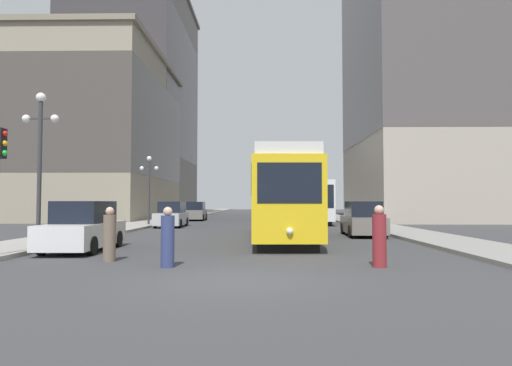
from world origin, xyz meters
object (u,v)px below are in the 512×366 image
at_px(parked_car_left_near, 84,228).
at_px(pedestrian_crossing_near, 168,239).
at_px(parked_car_left_mid, 172,215).
at_px(pedestrian_on_sidewalk, 110,236).
at_px(parked_car_right_far, 363,220).
at_px(pedestrian_crossing_far, 379,238).
at_px(streetcar, 278,196).
at_px(parked_car_left_far, 196,212).
at_px(transit_bus, 310,200).
at_px(lamp_post_left_far, 149,179).
at_px(lamp_post_left_near, 40,145).

xyz_separation_m(parked_car_left_near, pedestrian_crossing_near, (4.00, -4.11, -0.07)).
bearing_deg(parked_car_left_mid, pedestrian_on_sidewalk, -84.82).
relative_size(parked_car_right_far, pedestrian_on_sidewalk, 2.62).
bearing_deg(pedestrian_crossing_far, streetcar, 123.75).
bearing_deg(parked_car_right_far, parked_car_left_far, -57.07).
xyz_separation_m(transit_bus, pedestrian_crossing_far, (-0.83, -26.30, -1.16)).
bearing_deg(pedestrian_on_sidewalk, parked_car_left_far, 52.44).
height_order(parked_car_left_near, parked_car_left_mid, same).
distance_m(parked_car_left_mid, parked_car_left_far, 11.34).
relative_size(parked_car_right_far, lamp_post_left_far, 0.85).
bearing_deg(parked_car_right_far, lamp_post_left_far, -32.13).
height_order(parked_car_left_mid, pedestrian_crossing_near, parked_car_left_mid).
bearing_deg(pedestrian_crossing_far, pedestrian_on_sidewalk, -168.39).
relative_size(parked_car_left_mid, pedestrian_on_sidewalk, 2.75).
distance_m(parked_car_left_mid, lamp_post_left_far, 3.39).
xyz_separation_m(pedestrian_on_sidewalk, lamp_post_left_near, (-3.88, 3.33, 3.19)).
bearing_deg(streetcar, parked_car_left_mid, 124.72).
bearing_deg(parked_car_left_near, pedestrian_crossing_far, -23.10).
bearing_deg(pedestrian_crossing_far, transit_bus, 107.54).
distance_m(parked_car_left_near, lamp_post_left_far, 16.88).
distance_m(pedestrian_crossing_far, pedestrian_on_sidewalk, 7.91).
xyz_separation_m(parked_car_left_near, lamp_post_left_near, (-1.90, 0.41, 3.11)).
bearing_deg(lamp_post_left_far, parked_car_left_mid, -25.00).
relative_size(parked_car_left_near, parked_car_right_far, 1.06).
bearing_deg(parked_car_left_near, transit_bus, 63.51).
xyz_separation_m(pedestrian_crossing_near, lamp_post_left_near, (-5.90, 4.52, 3.18)).
height_order(streetcar, pedestrian_on_sidewalk, streetcar).
height_order(parked_car_left_mid, pedestrian_crossing_far, parked_car_left_mid).
bearing_deg(transit_bus, lamp_post_left_near, -119.36).
height_order(streetcar, pedestrian_crossing_near, streetcar).
relative_size(transit_bus, pedestrian_crossing_far, 7.22).
height_order(pedestrian_on_sidewalk, lamp_post_left_far, lamp_post_left_far).
distance_m(transit_bus, parked_car_right_far, 15.17).
distance_m(parked_car_left_near, lamp_post_left_near, 3.67).
relative_size(parked_car_left_near, lamp_post_left_far, 0.90).
height_order(transit_bus, pedestrian_on_sidewalk, transit_bus).
distance_m(parked_car_left_mid, lamp_post_left_near, 15.69).
bearing_deg(streetcar, parked_car_right_far, 18.37).
bearing_deg(transit_bus, pedestrian_crossing_near, -103.68).
bearing_deg(parked_car_left_far, transit_bus, -25.20).
bearing_deg(lamp_post_left_near, parked_car_left_far, 85.92).
height_order(transit_bus, parked_car_left_near, transit_bus).
xyz_separation_m(streetcar, parked_car_left_mid, (-7.35, 10.06, -1.26)).
xyz_separation_m(streetcar, lamp_post_left_near, (-9.25, -5.20, 1.85)).
bearing_deg(parked_car_right_far, parked_car_left_near, 33.39).
relative_size(transit_bus, lamp_post_left_far, 2.42).
height_order(transit_bus, lamp_post_left_far, lamp_post_left_far).
height_order(transit_bus, parked_car_left_mid, transit_bus).
xyz_separation_m(transit_bus, pedestrian_on_sidewalk, (-8.66, -25.24, -1.18)).
height_order(parked_car_left_mid, parked_car_right_far, same).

